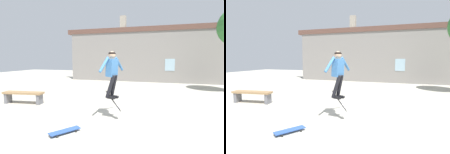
% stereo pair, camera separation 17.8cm
% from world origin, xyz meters
% --- Properties ---
extents(ground_plane, '(40.00, 40.00, 0.00)m').
position_xyz_m(ground_plane, '(0.00, 0.00, 0.00)').
color(ground_plane, '#B2AD9E').
extents(building_backdrop, '(13.96, 0.52, 5.22)m').
position_xyz_m(building_backdrop, '(-0.02, 9.40, 2.23)').
color(building_backdrop, gray).
rests_on(building_backdrop, ground_plane).
extents(park_bench, '(1.70, 0.60, 0.49)m').
position_xyz_m(park_bench, '(-4.42, 1.13, 0.36)').
color(park_bench, '#99754C').
rests_on(park_bench, ground_plane).
extents(skater, '(0.48, 1.14, 1.43)m').
position_xyz_m(skater, '(-0.43, 0.47, 1.49)').
color(skater, teal).
extents(skateboard_flipping, '(0.56, 0.46, 0.60)m').
position_xyz_m(skateboard_flipping, '(-0.39, 0.48, 0.55)').
color(skateboard_flipping, black).
extents(skateboard_resting, '(0.61, 0.76, 0.08)m').
position_xyz_m(skateboard_resting, '(-1.22, -0.95, 0.07)').
color(skateboard_resting, '#2D519E').
rests_on(skateboard_resting, ground_plane).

